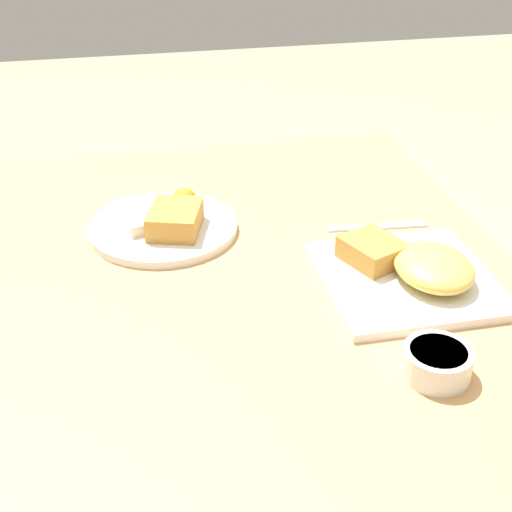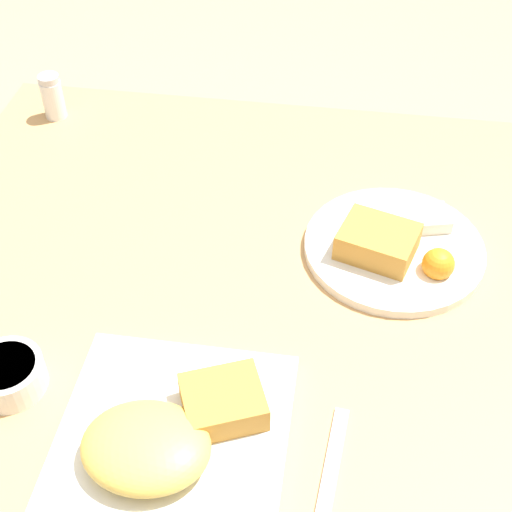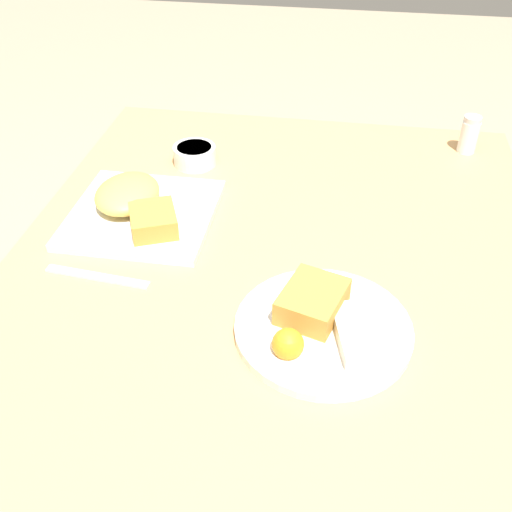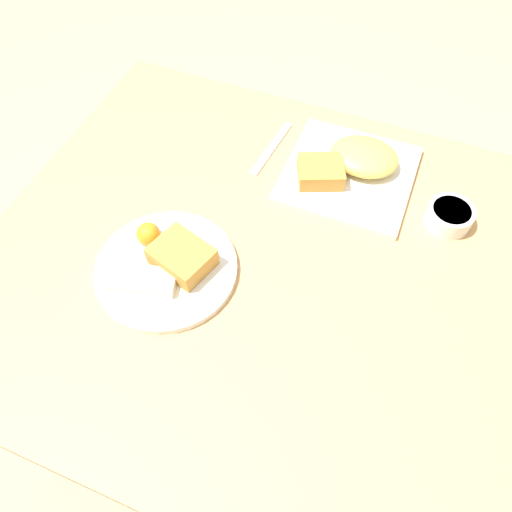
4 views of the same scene
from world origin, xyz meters
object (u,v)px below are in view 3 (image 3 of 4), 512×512
object	(u,v)px
plate_square_near	(138,207)
salt_shaker	(469,137)
sauce_ramekin	(195,155)
plate_oval_far	(321,324)
butter_knife	(97,277)

from	to	relation	value
plate_square_near	salt_shaker	xyz separation A→B (m)	(-0.35, 0.61, 0.01)
sauce_ramekin	plate_oval_far	bearing A→B (deg)	33.45
salt_shaker	butter_knife	distance (m)	0.82
plate_square_near	sauce_ramekin	xyz separation A→B (m)	(-0.21, 0.05, -0.00)
sauce_ramekin	butter_knife	xyz separation A→B (m)	(0.38, -0.07, -0.02)
plate_square_near	salt_shaker	distance (m)	0.71
plate_oval_far	butter_knife	distance (m)	0.36
plate_square_near	butter_knife	xyz separation A→B (m)	(0.18, -0.01, -0.02)
butter_knife	salt_shaker	bearing A→B (deg)	45.65
plate_oval_far	butter_knife	size ratio (longest dim) A/B	1.44
plate_oval_far	sauce_ramekin	distance (m)	0.53
plate_square_near	sauce_ramekin	size ratio (longest dim) A/B	2.92
plate_square_near	sauce_ramekin	bearing A→B (deg)	165.67
salt_shaker	butter_knife	bearing A→B (deg)	-49.72
sauce_ramekin	butter_knife	distance (m)	0.39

